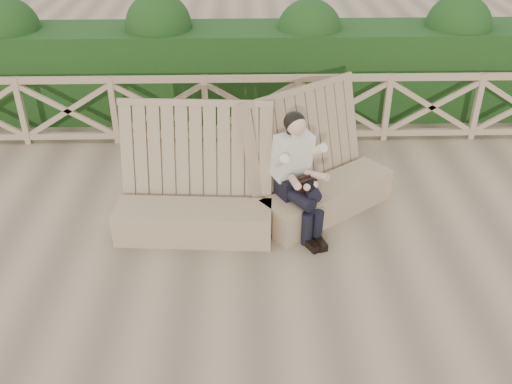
{
  "coord_description": "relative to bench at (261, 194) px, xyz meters",
  "views": [
    {
      "loc": [
        -0.13,
        -4.83,
        4.06
      ],
      "look_at": [
        0.0,
        0.4,
        0.9
      ],
      "focal_mm": 40.0,
      "sensor_mm": 36.0,
      "label": 1
    }
  ],
  "objects": [
    {
      "name": "ground",
      "position": [
        -0.08,
        -1.19,
        -0.39
      ],
      "size": [
        60.0,
        60.0,
        0.0
      ],
      "primitive_type": "plane",
      "color": "brown",
      "rests_on": "ground"
    },
    {
      "name": "bench",
      "position": [
        0.0,
        0.0,
        0.0
      ],
      "size": [
        3.52,
        1.75,
        1.55
      ],
      "rotation": [
        0.0,
        0.0,
        0.22
      ],
      "color": "#85684C",
      "rests_on": "ground"
    },
    {
      "name": "woman",
      "position": [
        0.43,
        -0.11,
        0.39
      ],
      "size": [
        0.69,
        1.0,
        1.49
      ],
      "rotation": [
        0.0,
        0.0,
        0.5
      ],
      "color": "black",
      "rests_on": "ground"
    },
    {
      "name": "guardrail",
      "position": [
        -0.08,
        2.31,
        0.17
      ],
      "size": [
        10.1,
        0.09,
        1.1
      ],
      "color": "#886C4F",
      "rests_on": "ground"
    },
    {
      "name": "hedge",
      "position": [
        -0.08,
        3.51,
        0.36
      ],
      "size": [
        12.0,
        1.2,
        1.5
      ],
      "primitive_type": "cube",
      "color": "black",
      "rests_on": "ground"
    }
  ]
}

